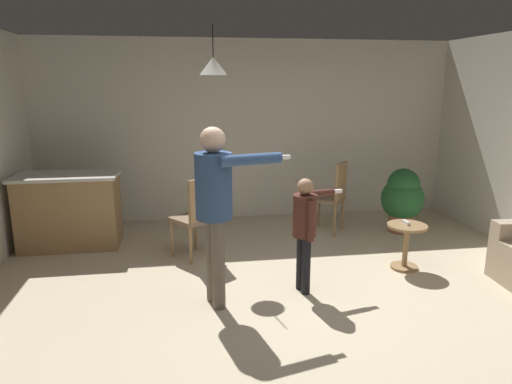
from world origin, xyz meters
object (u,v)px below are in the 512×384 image
Objects in this scene: potted_plant_corner at (402,197)px; side_table_by_couch at (406,241)px; kitchen_counter at (70,210)px; person_child at (305,223)px; dining_chair_near_wall at (196,215)px; spare_remote_on_table at (406,222)px; person_adult at (215,197)px; dining_chair_by_counter at (332,194)px.

side_table_by_couch is at bearing -114.01° from potted_plant_corner.
person_child is (2.63, -1.75, 0.25)m from kitchen_counter.
dining_chair_near_wall is (-1.04, 1.08, -0.18)m from person_child.
dining_chair_near_wall is at bearing -148.33° from person_child.
potted_plant_corner is at bearing 65.33° from spare_remote_on_table.
side_table_by_couch is 2.35m from person_adult.
dining_chair_by_counter reaches higher than spare_remote_on_table.
kitchen_counter is 2.42× the size of side_table_by_couch.
side_table_by_couch is 0.31× the size of person_adult.
dining_chair_by_counter is (-0.41, 1.41, 0.22)m from side_table_by_couch.
side_table_by_couch is 1.39m from potted_plant_corner.
person_child is 2.49m from potted_plant_corner.
spare_remote_on_table is (0.41, -1.38, -0.01)m from dining_chair_by_counter.
side_table_by_couch is at bearing -126.65° from dining_chair_by_counter.
kitchen_counter is 4.14m from side_table_by_couch.
person_adult is at bearing -165.52° from spare_remote_on_table.
potted_plant_corner is 1.36m from spare_remote_on_table.
person_child is at bearing 84.62° from person_adult.
person_child is at bearing -161.62° from spare_remote_on_table.
kitchen_counter is at bearing -151.25° from person_adult.
kitchen_counter is 2.63m from person_adult.
spare_remote_on_table is (2.17, 0.56, -0.51)m from person_adult.
dining_chair_by_counter reaches higher than side_table_by_couch.
person_child is at bearing -33.66° from kitchen_counter.
spare_remote_on_table is at bearing 96.10° from person_child.
person_adult is 1.86× the size of potted_plant_corner.
spare_remote_on_table is at bearing -114.67° from potted_plant_corner.
dining_chair_near_wall is 2.41m from spare_remote_on_table.
dining_chair_by_counter is at bearing 0.87° from kitchen_counter.
spare_remote_on_table is (1.28, 0.43, -0.19)m from person_child.
side_table_by_couch is 0.21m from spare_remote_on_table.
person_adult is (1.74, -1.88, 0.57)m from kitchen_counter.
potted_plant_corner is (0.98, -0.14, -0.04)m from dining_chair_by_counter.
dining_chair_near_wall is at bearing 173.21° from person_adult.
dining_chair_near_wall is 1.10× the size of potted_plant_corner.
side_table_by_couch is at bearing 89.74° from person_adult.
potted_plant_corner is at bearing -1.15° from kitchen_counter.
person_adult is at bearing 174.70° from dining_chair_by_counter.
side_table_by_couch is at bearing -19.07° from kitchen_counter.
kitchen_counter is at bearing -135.94° from person_child.
spare_remote_on_table is at bearing 98.13° from side_table_by_couch.
kitchen_counter reaches higher than side_table_by_couch.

